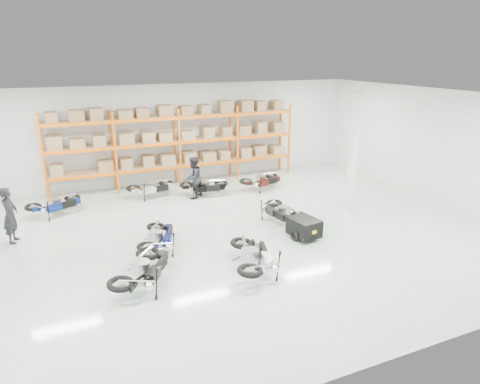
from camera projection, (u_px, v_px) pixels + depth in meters
name	position (u px, v px, depth m)	size (l,w,h in m)	color
room	(231.00, 170.00, 13.70)	(18.00, 18.00, 18.00)	#B5C9B9
pallet_rack	(177.00, 136.00, 19.32)	(11.28, 0.98, 3.62)	orange
structural_column	(353.00, 152.00, 16.11)	(0.25, 0.25, 4.50)	white
moto_blue_centre	(159.00, 234.00, 13.07)	(0.80, 1.80, 1.10)	#080C55
moto_silver_left	(254.00, 252.00, 11.71)	(0.89, 2.01, 1.23)	#B3B5BA
moto_black_far_left	(144.00, 265.00, 11.01)	(0.89, 2.01, 1.23)	black
moto_touring_right	(281.00, 208.00, 15.27)	(0.79, 1.77, 1.08)	black
trailer	(304.00, 227.00, 13.92)	(0.91, 1.67, 0.68)	black
moto_back_a	(55.00, 201.00, 15.96)	(0.79, 1.78, 1.09)	navy
moto_back_b	(151.00, 185.00, 17.98)	(0.78, 1.75, 1.07)	#ADB4B7
moto_back_c	(204.00, 184.00, 18.10)	(0.80, 1.79, 1.09)	black
moto_back_d	(262.00, 178.00, 18.97)	(0.79, 1.77, 1.08)	#3F110C
person_left	(10.00, 215.00, 13.54)	(0.67, 0.44, 1.84)	black
person_back	(193.00, 178.00, 17.76)	(0.86, 0.67, 1.76)	black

